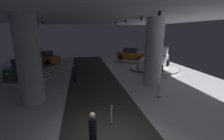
{
  "coord_description": "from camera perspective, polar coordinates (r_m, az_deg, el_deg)",
  "views": [
    {
      "loc": [
        -1.1,
        -5.46,
        4.49
      ],
      "look_at": [
        1.35,
        6.49,
        1.4
      ],
      "focal_mm": 24.88,
      "sensor_mm": 36.0,
      "label": 1
    }
  ],
  "objects": [
    {
      "name": "display_car_far_left",
      "position": [
        17.19,
        -29.32,
        0.85
      ],
      "size": [
        2.64,
        4.39,
        1.71
      ],
      "color": "#2D5638",
      "rests_on": "display_platform_far_left"
    },
    {
      "name": "stanchion_c",
      "position": [
        11.32,
        16.87,
        -7.77
      ],
      "size": [
        0.28,
        0.28,
        1.01
      ],
      "color": "#333338",
      "rests_on": "ground"
    },
    {
      "name": "display_platform_deep_left",
      "position": [
        23.07,
        -23.86,
        2.09
      ],
      "size": [
        4.59,
        4.59,
        0.22
      ],
      "color": "silver",
      "rests_on": "ground"
    },
    {
      "name": "visitor_walking_far",
      "position": [
        6.28,
        -7.08,
        -20.69
      ],
      "size": [
        0.32,
        0.32,
        1.59
      ],
      "color": "black",
      "rests_on": "ground"
    },
    {
      "name": "visitor_walking_near",
      "position": [
        14.24,
        -13.7,
        -0.77
      ],
      "size": [
        0.32,
        0.32,
        1.59
      ],
      "color": "black",
      "rests_on": "ground"
    },
    {
      "name": "display_car_deep_right",
      "position": [
        23.52,
        7.15,
        5.79
      ],
      "size": [
        4.5,
        3.8,
        1.71
      ],
      "color": "#B77519",
      "rests_on": "display_platform_deep_right"
    },
    {
      "name": "display_car_deep_left",
      "position": [
        22.9,
        -24.01,
        4.19
      ],
      "size": [
        4.56,
        3.6,
        1.71
      ],
      "color": "#B77519",
      "rests_on": "display_platform_deep_left"
    },
    {
      "name": "stanchion_b",
      "position": [
        7.99,
        -0.16,
        -16.81
      ],
      "size": [
        0.28,
        0.28,
        1.01
      ],
      "color": "#333338",
      "rests_on": "ground"
    },
    {
      "name": "display_platform_far_left",
      "position": [
        17.37,
        -29.0,
        -2.04
      ],
      "size": [
        4.78,
        4.78,
        0.29
      ],
      "color": "silver",
      "rests_on": "ground"
    },
    {
      "name": "display_platform_far_right",
      "position": [
        18.98,
        15.24,
        0.45
      ],
      "size": [
        5.74,
        5.74,
        0.24
      ],
      "color": "silver",
      "rests_on": "ground"
    },
    {
      "name": "column_left",
      "position": [
        10.83,
        -28.28,
        3.27
      ],
      "size": [
        1.43,
        1.43,
        5.5
      ],
      "color": "#ADADB2",
      "rests_on": "ground"
    },
    {
      "name": "column_right",
      "position": [
        13.31,
        15.05,
        6.22
      ],
      "size": [
        1.47,
        1.47,
        5.5
      ],
      "color": "silver",
      "rests_on": "ground"
    },
    {
      "name": "pickup_truck_far_right",
      "position": [
        19.08,
        15.69,
        3.68
      ],
      "size": [
        5.08,
        5.36,
        2.3
      ],
      "color": "silver",
      "rests_on": "display_platform_far_right"
    },
    {
      "name": "display_platform_deep_right",
      "position": [
        23.66,
        7.15,
        3.61
      ],
      "size": [
        5.18,
        5.18,
        0.32
      ],
      "color": "silver",
      "rests_on": "ground"
    }
  ]
}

